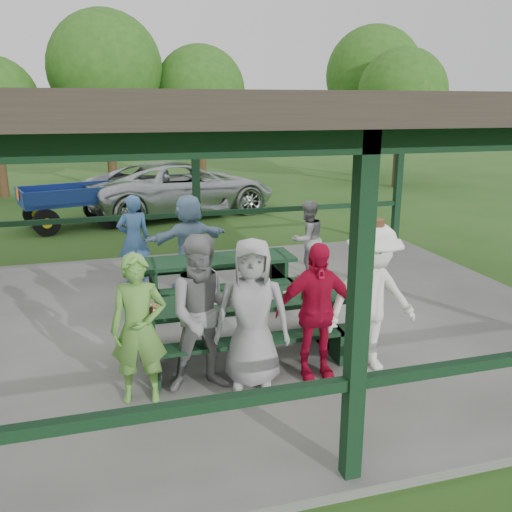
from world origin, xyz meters
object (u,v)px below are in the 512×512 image
object	(u,v)px
spectator_blue	(134,239)
spectator_grey	(307,239)
contestant_green	(139,329)
contestant_grey_left	(205,314)
spectator_lblue	(189,241)
picnic_table_near	(240,320)
picnic_table_far	(219,274)
farm_trailer	(72,205)
pickup_truck	(182,188)
contestant_red	(316,311)
contestant_grey_mid	(252,313)
contestant_white_fedora	(372,299)

from	to	relation	value
spectator_blue	spectator_grey	size ratio (longest dim) A/B	1.11
spectator_grey	contestant_green	bearing A→B (deg)	28.27
contestant_grey_left	spectator_lblue	world-z (taller)	contestant_grey_left
picnic_table_near	spectator_lblue	xyz separation A→B (m)	(-0.18, 2.90, 0.36)
picnic_table_far	picnic_table_near	bearing A→B (deg)	-94.46
picnic_table_near	spectator_blue	xyz separation A→B (m)	(-1.10, 3.43, 0.33)
spectator_grey	farm_trailer	size ratio (longest dim) A/B	0.41
contestant_grey_left	spectator_lblue	xyz separation A→B (m)	(0.41, 3.65, -0.07)
picnic_table_far	spectator_lblue	bearing A→B (deg)	110.23
spectator_blue	pickup_truck	xyz separation A→B (m)	(1.87, 6.71, -0.11)
spectator_lblue	spectator_blue	size ratio (longest dim) A/B	1.03
contestant_green	spectator_blue	distance (m)	4.22
contestant_green	spectator_lblue	xyz separation A→B (m)	(1.14, 3.69, 0.00)
spectator_blue	contestant_red	bearing A→B (deg)	107.22
contestant_grey_mid	spectator_lblue	distance (m)	3.70
picnic_table_far	spectator_lblue	xyz separation A→B (m)	(-0.33, 0.90, 0.36)
contestant_grey_left	spectator_blue	distance (m)	4.21
contestant_grey_mid	spectator_grey	xyz separation A→B (m)	(2.10, 3.66, -0.15)
contestant_grey_mid	spectator_blue	xyz separation A→B (m)	(-1.04, 4.22, -0.06)
pickup_truck	contestant_white_fedora	bearing A→B (deg)	169.87
spectator_lblue	spectator_blue	bearing A→B (deg)	-44.57
contestant_white_fedora	farm_trailer	size ratio (longest dim) A/B	0.53
contestant_white_fedora	spectator_blue	bearing A→B (deg)	117.92
contestant_green	spectator_blue	world-z (taller)	contestant_green
contestant_green	spectator_lblue	world-z (taller)	spectator_lblue
contestant_grey_left	farm_trailer	distance (m)	9.98
contestant_green	picnic_table_near	bearing A→B (deg)	40.40
spectator_lblue	spectator_blue	xyz separation A→B (m)	(-0.92, 0.53, -0.03)
spectator_grey	pickup_truck	world-z (taller)	pickup_truck
spectator_blue	spectator_grey	world-z (taller)	spectator_blue
contestant_red	spectator_blue	bearing A→B (deg)	115.96
picnic_table_far	spectator_grey	bearing A→B (deg)	24.77
contestant_white_fedora	contestant_red	bearing A→B (deg)	176.56
contestant_green	spectator_blue	xyz separation A→B (m)	(0.22, 4.22, -0.02)
picnic_table_near	contestant_white_fedora	size ratio (longest dim) A/B	1.40
picnic_table_far	contestant_grey_mid	xyz separation A→B (m)	(-0.21, -2.79, 0.40)
picnic_table_near	contestant_grey_mid	size ratio (longest dim) A/B	1.51
picnic_table_near	contestant_white_fedora	distance (m)	1.71
picnic_table_near	picnic_table_far	size ratio (longest dim) A/B	1.07
spectator_lblue	pickup_truck	xyz separation A→B (m)	(0.95, 7.24, -0.13)
contestant_grey_left	spectator_grey	distance (m)	4.48
farm_trailer	pickup_truck	bearing A→B (deg)	3.14
contestant_red	contestant_white_fedora	size ratio (longest dim) A/B	0.88
spectator_lblue	pickup_truck	size ratio (longest dim) A/B	0.29
contestant_green	farm_trailer	bearing A→B (deg)	105.73
picnic_table_near	farm_trailer	bearing A→B (deg)	104.84
spectator_grey	contestant_white_fedora	bearing A→B (deg)	61.32
contestant_red	contestant_white_fedora	bearing A→B (deg)	2.19
contestant_green	spectator_grey	world-z (taller)	contestant_green
contestant_white_fedora	spectator_lblue	distance (m)	4.06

